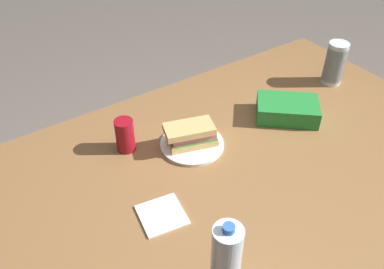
# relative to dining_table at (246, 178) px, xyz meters

# --- Properties ---
(dining_table) EXTENTS (1.68, 1.13, 0.72)m
(dining_table) POSITION_rel_dining_table_xyz_m (0.00, 0.00, 0.00)
(dining_table) COLOR olive
(dining_table) RESTS_ON ground_plane
(paper_plate) EXTENTS (0.23, 0.23, 0.01)m
(paper_plate) POSITION_rel_dining_table_xyz_m (0.11, -0.18, 0.08)
(paper_plate) COLOR white
(paper_plate) RESTS_ON dining_table
(sandwich) EXTENTS (0.20, 0.14, 0.08)m
(sandwich) POSITION_rel_dining_table_xyz_m (0.11, -0.18, 0.13)
(sandwich) COLOR #DBB26B
(sandwich) RESTS_ON paper_plate
(soda_can_red) EXTENTS (0.07, 0.07, 0.12)m
(soda_can_red) POSITION_rel_dining_table_xyz_m (0.31, -0.29, 0.14)
(soda_can_red) COLOR maroon
(soda_can_red) RESTS_ON dining_table
(chip_bag) EXTENTS (0.27, 0.26, 0.07)m
(chip_bag) POSITION_rel_dining_table_xyz_m (-0.29, -0.12, 0.11)
(chip_bag) COLOR #268C38
(chip_bag) RESTS_ON dining_table
(water_bottle_tall) EXTENTS (0.07, 0.07, 0.24)m
(water_bottle_tall) POSITION_rel_dining_table_xyz_m (0.35, 0.32, 0.19)
(water_bottle_tall) COLOR silver
(water_bottle_tall) RESTS_ON dining_table
(plastic_cup_stack) EXTENTS (0.08, 0.08, 0.18)m
(plastic_cup_stack) POSITION_rel_dining_table_xyz_m (-0.63, -0.20, 0.17)
(plastic_cup_stack) COLOR silver
(plastic_cup_stack) RESTS_ON dining_table
(paper_napkin) EXTENTS (0.15, 0.15, 0.01)m
(paper_napkin) POSITION_rel_dining_table_xyz_m (0.36, 0.04, 0.08)
(paper_napkin) COLOR white
(paper_napkin) RESTS_ON dining_table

